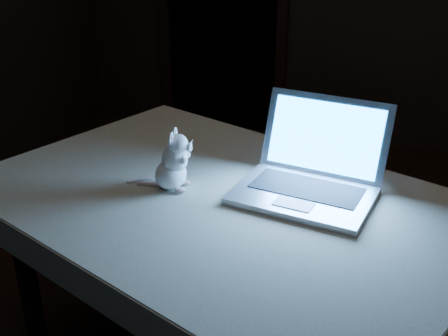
% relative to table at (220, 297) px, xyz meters
% --- Properties ---
extents(table, '(1.78, 1.47, 0.82)m').
position_rel_table_xyz_m(table, '(0.00, 0.00, 0.00)').
color(table, black).
rests_on(table, floor).
extents(tablecloth, '(1.76, 1.29, 0.11)m').
position_rel_table_xyz_m(tablecloth, '(-0.01, 0.03, 0.36)').
color(tablecloth, beige).
rests_on(tablecloth, table).
extents(laptop, '(0.50, 0.45, 0.30)m').
position_rel_table_xyz_m(laptop, '(0.27, 0.06, 0.57)').
color(laptop, silver).
rests_on(laptop, tablecloth).
extents(plush_mouse, '(0.16, 0.16, 0.21)m').
position_rel_table_xyz_m(plush_mouse, '(-0.18, 0.00, 0.52)').
color(plush_mouse, white).
rests_on(plush_mouse, tablecloth).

